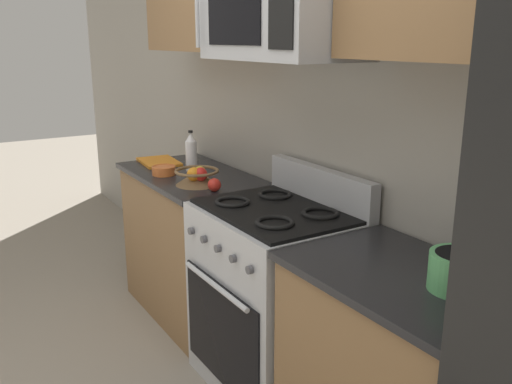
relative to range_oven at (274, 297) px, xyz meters
The scene contains 10 objects.
wall_back 0.90m from the range_oven, 90.00° to the left, with size 8.00×0.10×2.60m, color #9E998E.
counter_left 0.91m from the range_oven, behind, with size 1.04×0.59×0.91m.
range_oven is the anchor object (origin of this frame).
microwave 1.29m from the range_oven, 90.01° to the left, with size 0.79×0.44×0.33m.
utensil_crock 1.12m from the range_oven, ahead, with size 0.19×0.19×0.31m.
fruit_basket 0.81m from the range_oven, behind, with size 0.25×0.25×0.11m.
apple_loose 0.67m from the range_oven, behind, with size 0.07×0.07×0.07m, color red.
cutting_board 1.35m from the range_oven, behind, with size 0.32×0.22×0.02m, color orange.
bottle_vinegar 1.11m from the range_oven, behind, with size 0.07×0.07×0.25m.
prep_bowl 1.08m from the range_oven, behind, with size 0.14×0.14×0.05m.
Camera 1 is at (2.03, -0.77, 1.69)m, focal length 38.66 mm.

